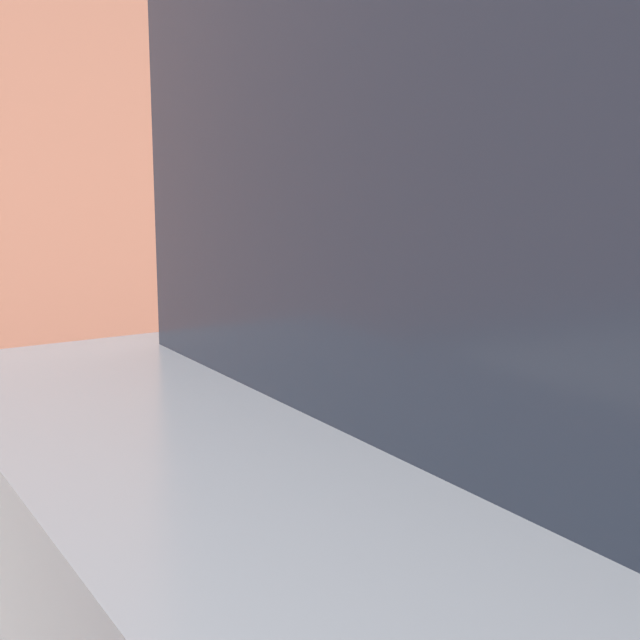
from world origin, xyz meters
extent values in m
cube|color=#ADAAA3|center=(0.00, 2.20, 0.07)|extent=(24.00, 2.80, 0.14)
cylinder|color=slate|center=(0.36, 1.15, 0.60)|extent=(0.05, 0.05, 0.91)
cube|color=slate|center=(0.36, 1.15, 1.22)|extent=(0.18, 0.12, 0.34)
cube|color=gray|center=(0.36, 1.08, 1.24)|extent=(0.10, 0.01, 0.12)
cylinder|color=black|center=(0.36, 1.15, 1.45)|extent=(0.22, 0.10, 0.22)
camera|label=1|loc=(-1.02, -1.05, 1.47)|focal=50.00mm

